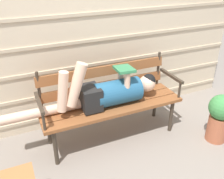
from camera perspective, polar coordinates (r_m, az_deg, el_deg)
ground_plane at (r=2.94m, az=0.92°, el=-11.95°), size 12.00×12.00×0.00m
house_siding at (r=2.93m, az=-4.23°, el=14.23°), size 4.02×0.08×2.40m
park_bench at (r=2.80m, az=-0.56°, el=-1.90°), size 1.58×0.47×0.88m
reclining_person at (r=2.66m, az=-1.36°, el=-0.63°), size 1.68×0.27×0.58m
potted_plant at (r=3.05m, az=23.51°, el=-5.55°), size 0.29×0.29×0.58m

